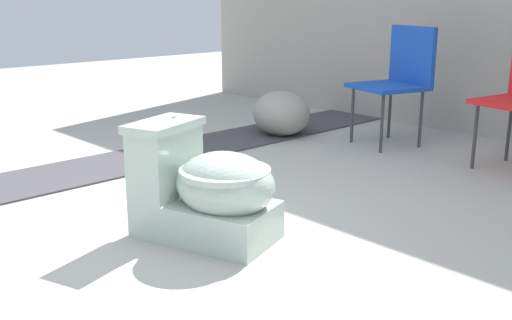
{
  "coord_description": "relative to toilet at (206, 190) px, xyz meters",
  "views": [
    {
      "loc": [
        2.15,
        -1.33,
        1.03
      ],
      "look_at": [
        0.2,
        0.5,
        0.3
      ],
      "focal_mm": 42.0,
      "sensor_mm": 36.0,
      "label": 1
    }
  ],
  "objects": [
    {
      "name": "toilet",
      "position": [
        0.0,
        0.0,
        0.0
      ],
      "size": [
        0.71,
        0.55,
        0.52
      ],
      "rotation": [
        0.0,
        0.0,
        0.33
      ],
      "color": "#B2C6B7",
      "rests_on": "ground"
    },
    {
      "name": "boulder_near",
      "position": [
        -1.22,
        1.7,
        -0.05
      ],
      "size": [
        0.66,
        0.63,
        0.34
      ],
      "primitive_type": "ellipsoid",
      "rotation": [
        0.0,
        0.0,
        2.63
      ],
      "color": "gray",
      "rests_on": "ground"
    },
    {
      "name": "gravel_strip",
      "position": [
        -1.33,
        0.3,
        -0.21
      ],
      "size": [
        0.56,
        8.0,
        0.01
      ],
      "primitive_type": "cube",
      "color": "#423F44",
      "rests_on": "ground"
    },
    {
      "name": "ground_plane",
      "position": [
        -0.2,
        -0.2,
        -0.22
      ],
      "size": [
        14.0,
        14.0,
        0.0
      ],
      "primitive_type": "plane",
      "color": "#A8A59E"
    },
    {
      "name": "folding_chair_left",
      "position": [
        -0.45,
        2.11,
        0.29
      ],
      "size": [
        0.55,
        0.55,
        0.83
      ],
      "rotation": [
        0.0,
        0.0,
        -1.86
      ],
      "color": "#1947B2",
      "rests_on": "ground"
    }
  ]
}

